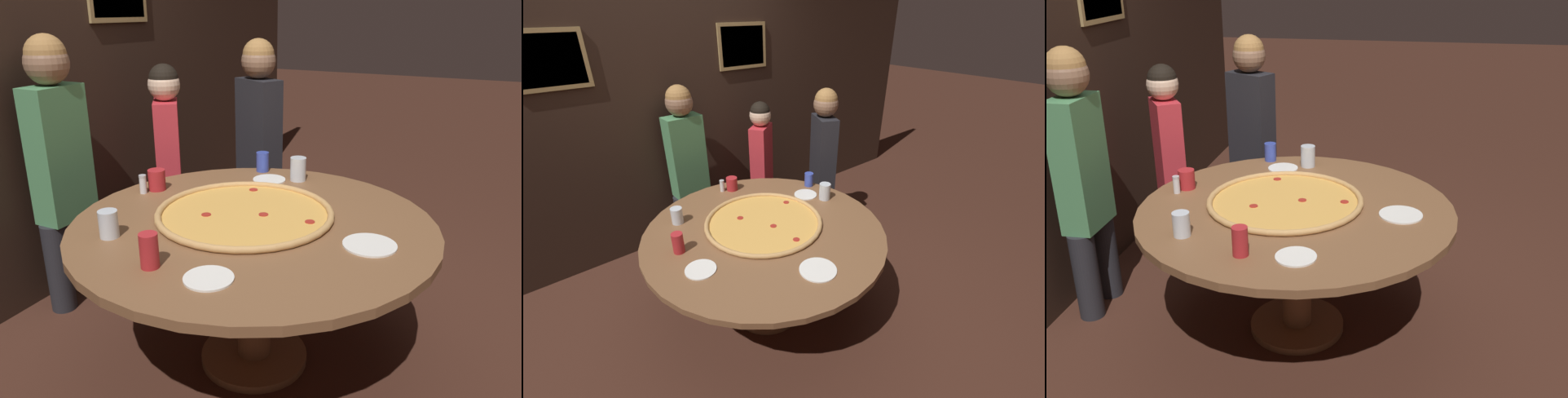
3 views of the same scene
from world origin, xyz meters
The scene contains 15 objects.
ground_plane centered at (0.00, 0.00, 0.00)m, with size 24.00×24.00×0.00m, color #422319.
dining_table centered at (0.00, 0.00, 0.61)m, with size 1.63×1.63×0.74m.
giant_pizza centered at (0.04, 0.07, 0.75)m, with size 0.82×0.82×0.03m.
drink_cup_far_left centered at (0.69, 0.30, 0.80)m, with size 0.07×0.07×0.11m, color #384CB7.
drink_cup_near_left centered at (-0.42, 0.46, 0.80)m, with size 0.08×0.08×0.12m, color silver.
drink_cup_far_right centered at (-0.56, 0.14, 0.81)m, with size 0.07×0.07×0.13m, color #B22328.
drink_cup_by_shaker centered at (0.62, 0.05, 0.80)m, with size 0.09×0.09×0.13m, color silver.
drink_cup_near_right centered at (0.15, 0.65, 0.79)m, with size 0.09×0.09×0.11m, color #B22328.
white_plate_near_front centered at (0.55, 0.19, 0.74)m, with size 0.18×0.18×0.01m, color white.
white_plate_far_back centered at (-0.02, -0.53, 0.74)m, with size 0.22×0.22×0.01m, color white.
white_plate_beside_cup centered at (-0.54, -0.10, 0.74)m, with size 0.18×0.18×0.01m, color white.
condiment_shaker centered at (0.07, 0.68, 0.79)m, with size 0.04×0.04×0.10m.
diner_centre_back centered at (0.03, 1.20, 0.86)m, with size 0.38×0.23×1.52m.
diner_side_left centered at (1.08, 0.52, 0.83)m, with size 0.28×0.38×1.46m.
diner_far_right centered at (0.69, 0.98, 0.75)m, with size 0.34×0.29×1.32m.
Camera 3 is at (-2.69, -0.53, 1.94)m, focal length 40.00 mm.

